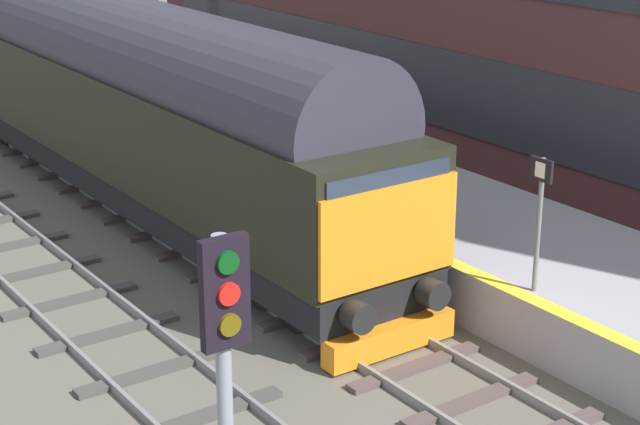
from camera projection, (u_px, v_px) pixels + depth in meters
ground_plane at (281, 289)px, 19.20m from camera, size 140.00×140.00×0.00m
track_main at (280, 286)px, 19.19m from camera, size 2.50×60.00×0.15m
track_adjacent_west at (108, 333)px, 17.34m from camera, size 2.50×60.00×0.15m
station_platform at (431, 225)px, 20.99m from camera, size 4.00×44.00×1.01m
diesel_locomotive at (142, 101)px, 22.57m from camera, size 2.74×17.51×4.68m
signal_post_near at (227, 417)px, 9.08m from camera, size 0.44×0.22×4.69m
platform_number_sign at (540, 205)px, 16.16m from camera, size 0.10×0.44×2.19m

